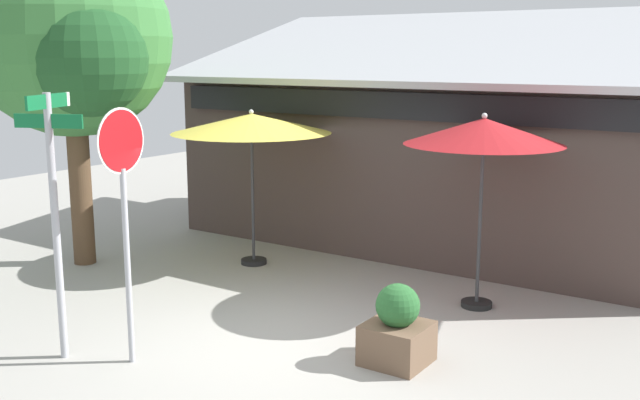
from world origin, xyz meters
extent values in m
cube|color=#9E9B93|center=(0.00, 0.00, -0.05)|extent=(28.00, 28.00, 0.10)
cube|color=#473833|center=(-0.60, 5.99, 1.54)|extent=(9.27, 4.29, 3.08)
cube|color=#B7BABF|center=(-0.60, 5.84, 3.73)|extent=(9.77, 4.85, 1.41)
cube|color=black|center=(-0.60, 3.80, 2.73)|extent=(8.67, 0.16, 0.44)
cylinder|color=#A8AAB2|center=(-1.83, -1.82, 1.57)|extent=(0.09, 0.09, 3.14)
cube|color=#116B38|center=(-1.83, -1.82, 3.04)|extent=(0.36, 0.77, 0.16)
cube|color=#116B38|center=(-1.83, -1.82, 2.82)|extent=(0.77, 0.36, 0.16)
cube|color=white|center=(-2.00, -1.41, 3.04)|extent=(0.06, 0.07, 0.16)
cylinder|color=#A8AAB2|center=(-1.05, -1.46, 1.15)|extent=(0.07, 0.07, 2.30)
cylinder|color=white|center=(-1.05, -1.46, 2.61)|extent=(0.10, 0.74, 0.74)
cylinder|color=red|center=(-1.05, -1.46, 2.61)|extent=(0.10, 0.69, 0.69)
cylinder|color=black|center=(-2.49, 2.58, 0.04)|extent=(0.44, 0.44, 0.08)
cylinder|color=#333335|center=(-2.49, 2.58, 1.16)|extent=(0.05, 0.05, 2.31)
cone|color=#EAD14C|center=(-2.49, 2.58, 2.42)|extent=(2.68, 2.68, 0.32)
sphere|color=silver|center=(-2.49, 2.58, 2.61)|extent=(0.08, 0.08, 0.08)
cylinder|color=black|center=(1.57, 2.62, 0.04)|extent=(0.44, 0.44, 0.08)
cylinder|color=#333335|center=(1.57, 2.62, 1.19)|extent=(0.05, 0.05, 2.39)
cone|color=#B21E23|center=(1.57, 2.62, 2.52)|extent=(2.20, 2.20, 0.36)
sphere|color=silver|center=(1.57, 2.62, 2.73)|extent=(0.08, 0.08, 0.08)
cylinder|color=brown|center=(-4.95, 0.99, 1.30)|extent=(0.37, 0.37, 2.60)
sphere|color=#387538|center=(-4.95, 0.99, 3.83)|extent=(3.28, 3.28, 3.28)
sphere|color=#1E4C23|center=(-4.04, 0.58, 3.50)|extent=(1.83, 1.83, 1.83)
cube|color=brown|center=(1.55, 0.25, 0.24)|extent=(0.71, 0.71, 0.48)
sphere|color=#28602D|center=(1.55, 0.25, 0.70)|extent=(0.52, 0.52, 0.52)
camera|label=1|loc=(5.37, -7.04, 3.56)|focal=41.70mm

